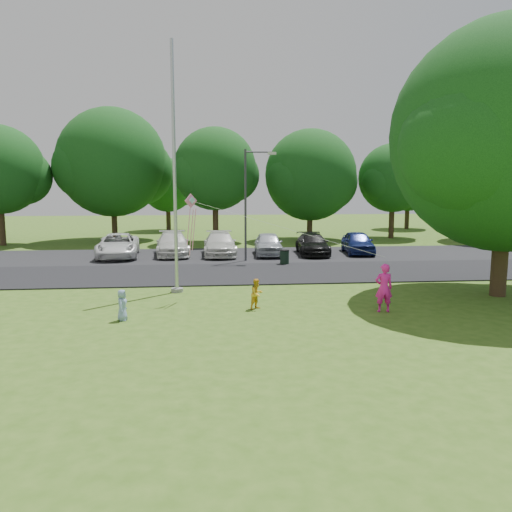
{
  "coord_description": "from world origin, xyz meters",
  "views": [
    {
      "loc": [
        -2.22,
        -15.44,
        4.36
      ],
      "look_at": [
        -0.32,
        4.0,
        1.6
      ],
      "focal_mm": 35.0,
      "sensor_mm": 36.0,
      "label": 1
    }
  ],
  "objects": [
    {
      "name": "child_yellow",
      "position": [
        -0.5,
        1.82,
        0.55
      ],
      "size": [
        0.67,
        0.66,
        1.09
      ],
      "primitive_type": "imported",
      "rotation": [
        0.0,
        0.0,
        0.7
      ],
      "color": "yellow",
      "rests_on": "ground"
    },
    {
      "name": "horizon_trees",
      "position": [
        4.06,
        33.88,
        4.3
      ],
      "size": [
        77.46,
        7.2,
        7.02
      ],
      "color": "#332316",
      "rests_on": "ground"
    },
    {
      "name": "street_lamp",
      "position": [
        0.22,
        12.98,
        3.85
      ],
      "size": [
        1.8,
        0.32,
        6.4
      ],
      "rotation": [
        0.0,
        0.0,
        -0.08
      ],
      "color": "#3F3F44",
      "rests_on": "ground"
    },
    {
      "name": "ground",
      "position": [
        0.0,
        0.0,
        0.0
      ],
      "size": [
        120.0,
        120.0,
        0.0
      ],
      "primitive_type": "plane",
      "color": "#385C18",
      "rests_on": "ground"
    },
    {
      "name": "flagpole",
      "position": [
        -3.5,
        5.0,
        4.17
      ],
      "size": [
        0.5,
        0.5,
        10.0
      ],
      "color": "#B7BABF",
      "rests_on": "ground"
    },
    {
      "name": "woman",
      "position": [
        3.85,
        1.0,
        0.85
      ],
      "size": [
        0.64,
        0.44,
        1.7
      ],
      "primitive_type": "imported",
      "rotation": [
        0.0,
        0.0,
        3.09
      ],
      "color": "#FC21A4",
      "rests_on": "ground"
    },
    {
      "name": "parked_cars",
      "position": [
        -1.04,
        15.39,
        0.76
      ],
      "size": [
        17.42,
        5.67,
        1.42
      ],
      "color": "silver",
      "rests_on": "ground"
    },
    {
      "name": "park_road",
      "position": [
        0.0,
        9.0,
        0.03
      ],
      "size": [
        60.0,
        6.0,
        0.06
      ],
      "primitive_type": "cube",
      "color": "black",
      "rests_on": "ground"
    },
    {
      "name": "tree_row",
      "position": [
        1.59,
        24.23,
        5.71
      ],
      "size": [
        64.35,
        11.94,
        10.88
      ],
      "color": "#332316",
      "rests_on": "ground"
    },
    {
      "name": "trash_can",
      "position": [
        2.02,
        11.62,
        0.42
      ],
      "size": [
        0.53,
        0.53,
        0.84
      ],
      "rotation": [
        0.0,
        0.0,
        -0.25
      ],
      "color": "black",
      "rests_on": "ground"
    },
    {
      "name": "child_blue",
      "position": [
        -5.01,
        0.72,
        0.51
      ],
      "size": [
        0.37,
        0.53,
        1.02
      ],
      "primitive_type": "imported",
      "rotation": [
        0.0,
        0.0,
        1.47
      ],
      "color": "#839FC9",
      "rests_on": "ground"
    },
    {
      "name": "parking_strip",
      "position": [
        0.0,
        15.5,
        0.03
      ],
      "size": [
        42.0,
        7.0,
        0.06
      ],
      "primitive_type": "cube",
      "color": "black",
      "rests_on": "ground"
    },
    {
      "name": "kite",
      "position": [
        -2.59,
        3.27,
        3.3
      ],
      "size": [
        6.89,
        2.6,
        2.36
      ],
      "rotation": [
        0.0,
        0.0,
        0.64
      ],
      "color": "pink",
      "rests_on": "ground"
    },
    {
      "name": "big_tree",
      "position": [
        9.2,
        2.96,
        6.02
      ],
      "size": [
        9.5,
        8.89,
        10.69
      ],
      "rotation": [
        0.0,
        0.0,
        -0.1
      ],
      "color": "#332316",
      "rests_on": "ground"
    }
  ]
}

